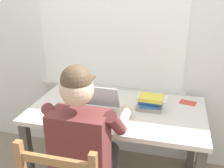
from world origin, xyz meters
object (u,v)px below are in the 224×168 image
object	(u,v)px
desk	(117,118)
coffee_mug_dark	(73,99)
book_stack_main	(150,103)
computer_mouse	(126,124)
seated_person	(86,143)
landscape_photo_print	(188,103)
coffee_mug_white	(70,88)
laptop	(94,110)

from	to	relation	value
desk	coffee_mug_dark	size ratio (longest dim) A/B	11.44
book_stack_main	computer_mouse	bearing A→B (deg)	-111.90
seated_person	book_stack_main	world-z (taller)	seated_person
landscape_photo_print	book_stack_main	bearing A→B (deg)	-135.12
seated_person	coffee_mug_dark	size ratio (longest dim) A/B	10.41
coffee_mug_white	book_stack_main	bearing A→B (deg)	-10.53
laptop	coffee_mug_dark	xyz separation A→B (m)	(-0.22, 0.15, -0.00)
coffee_mug_white	landscape_photo_print	xyz separation A→B (m)	(1.02, 0.05, -0.04)
seated_person	laptop	size ratio (longest dim) A/B	3.66
seated_person	landscape_photo_print	xyz separation A→B (m)	(0.64, 0.70, 0.04)
landscape_photo_print	laptop	bearing A→B (deg)	-136.70
book_stack_main	landscape_photo_print	xyz separation A→B (m)	(0.29, 0.18, -0.05)
landscape_photo_print	coffee_mug_white	bearing A→B (deg)	-164.71
desk	laptop	size ratio (longest dim) A/B	4.03
laptop	landscape_photo_print	size ratio (longest dim) A/B	2.59
desk	coffee_mug_dark	distance (m)	0.39
computer_mouse	book_stack_main	world-z (taller)	book_stack_main
seated_person	coffee_mug_dark	bearing A→B (deg)	120.99
computer_mouse	coffee_mug_white	size ratio (longest dim) A/B	0.86
seated_person	computer_mouse	bearing A→B (deg)	42.20
computer_mouse	landscape_photo_print	xyz separation A→B (m)	(0.42, 0.50, -0.02)
desk	laptop	bearing A→B (deg)	-129.65
coffee_mug_white	landscape_photo_print	bearing A→B (deg)	2.79
laptop	computer_mouse	size ratio (longest dim) A/B	3.37
desk	book_stack_main	size ratio (longest dim) A/B	6.62
seated_person	coffee_mug_white	world-z (taller)	seated_person
computer_mouse	book_stack_main	distance (m)	0.34
desk	landscape_photo_print	size ratio (longest dim) A/B	10.43
seated_person	computer_mouse	xyz separation A→B (m)	(0.22, 0.20, 0.06)
computer_mouse	coffee_mug_white	xyz separation A→B (m)	(-0.60, 0.45, 0.03)
laptop	computer_mouse	bearing A→B (deg)	-19.21
laptop	coffee_mug_white	bearing A→B (deg)	133.55
seated_person	landscape_photo_print	distance (m)	0.95
laptop	book_stack_main	world-z (taller)	laptop
laptop	computer_mouse	distance (m)	0.28
coffee_mug_white	coffee_mug_dark	distance (m)	0.24
seated_person	computer_mouse	size ratio (longest dim) A/B	12.34
laptop	computer_mouse	world-z (taller)	laptop
computer_mouse	coffee_mug_dark	bearing A→B (deg)	153.92
coffee_mug_dark	book_stack_main	xyz separation A→B (m)	(0.61, 0.08, 0.00)
book_stack_main	landscape_photo_print	distance (m)	0.35
coffee_mug_dark	computer_mouse	bearing A→B (deg)	-26.08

